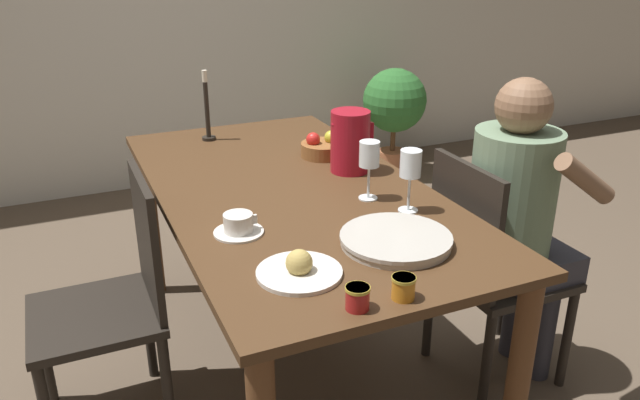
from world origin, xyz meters
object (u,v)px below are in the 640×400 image
Objects in this scene: chair_person_side at (487,267)px; jam_jar_red at (358,297)px; serving_tray at (396,240)px; candlestick_tall at (207,114)px; teacup_near_person at (238,225)px; wine_glass_water at (369,157)px; red_pitcher at (350,141)px; wine_glass_juice at (410,167)px; bread_plate at (299,269)px; chair_opposite at (115,299)px; fruit_bowl at (323,148)px; potted_plant at (394,105)px; jam_jar_amber at (403,286)px; person_seated at (518,211)px.

chair_person_side is 0.97m from jam_jar_red.
candlestick_tall is (-0.24, 1.22, 0.10)m from serving_tray.
candlestick_tall reaches higher than jam_jar_red.
wine_glass_water is at bearing 9.90° from teacup_near_person.
wine_glass_juice is at bearing -89.43° from red_pitcher.
chair_person_side is 2.92× the size of candlestick_tall.
serving_tray is at bearing 9.10° from bread_plate.
chair_opposite is 5.02× the size of fruit_bowl.
potted_plant is (1.28, 2.01, -0.41)m from wine_glass_water.
wine_glass_water is 0.65m from jam_jar_amber.
jam_jar_red is at bearing -115.16° from red_pitcher.
serving_tray is (0.39, -0.25, -0.01)m from teacup_near_person.
jam_jar_red is (-0.34, -0.60, -0.12)m from wine_glass_water.
jam_jar_amber is at bearing -122.47° from wine_glass_juice.
wine_glass_water is at bearing 60.06° from jam_jar_red.
wine_glass_juice reaches higher than teacup_near_person.
serving_tray is at bearing -99.20° from fruit_bowl.
person_seated reaches higher than jam_jar_red.
wine_glass_juice is at bearing 50.70° from serving_tray.
jam_jar_amber is at bearing -103.74° from fruit_bowl.
jam_jar_amber is at bearing -63.12° from teacup_near_person.
jam_jar_red is at bearing -74.98° from teacup_near_person.
candlestick_tall is at bearing 110.20° from wine_glass_water.
wine_glass_water is at bearing 75.32° from serving_tray.
jam_jar_red is (-0.78, -0.47, 0.33)m from chair_person_side.
jam_jar_red is at bearing 178.55° from jam_jar_amber.
chair_opposite reaches higher than jam_jar_red.
chair_opposite is (-1.28, 0.32, 0.00)m from chair_person_side.
potted_plant is at bearing -49.47° from chair_opposite.
candlestick_tall is (-0.37, 0.41, 0.08)m from fruit_bowl.
chair_person_side is 1.16× the size of potted_plant.
jam_jar_amber is 0.34× the size of fruit_bowl.
fruit_bowl reaches higher than serving_tray.
wine_glass_water is 0.49m from fruit_bowl.
teacup_near_person is (-0.48, -0.08, -0.12)m from wine_glass_water.
serving_tray is at bearing -32.91° from teacup_near_person.
potted_plant is at bearing 34.99° from candlestick_tall.
serving_tray is at bearing -120.22° from potted_plant.
jam_jar_red is (0.14, -0.51, 0.01)m from teacup_near_person.
serving_tray is 0.36m from jam_jar_red.
candlestick_tall reaches higher than jam_jar_amber.
fruit_bowl is (0.04, 0.48, -0.12)m from wine_glass_water.
red_pitcher is 2.15m from potted_plant.
candlestick_tall reaches higher than fruit_bowl.
fruit_bowl is (-0.40, 0.61, 0.33)m from chair_person_side.
wine_glass_water is at bearing 115.69° from wine_glass_juice.
chair_person_side is 3.91× the size of bread_plate.
red_pitcher is 0.72m from candlestick_tall.
teacup_near_person is at bearing 103.28° from bread_plate.
chair_person_side is 0.88m from jam_jar_amber.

